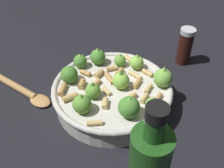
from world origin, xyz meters
TOP-DOWN VIEW (x-y plane):
  - ground_plane at (0.00, 0.00)m, footprint 2.40×2.40m
  - cooking_pan at (-0.00, -0.00)m, footprint 0.26×0.26m
  - pepper_shaker at (0.02, -0.24)m, footprint 0.04×0.04m
  - wooden_spoon at (0.17, 0.16)m, footprint 0.23×0.10m

SIDE VIEW (x-z plane):
  - ground_plane at x=0.00m, z-range 0.00..0.00m
  - wooden_spoon at x=0.17m, z-range 0.00..0.02m
  - cooking_pan at x=0.00m, z-range -0.01..0.08m
  - pepper_shaker at x=0.02m, z-range 0.00..0.10m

